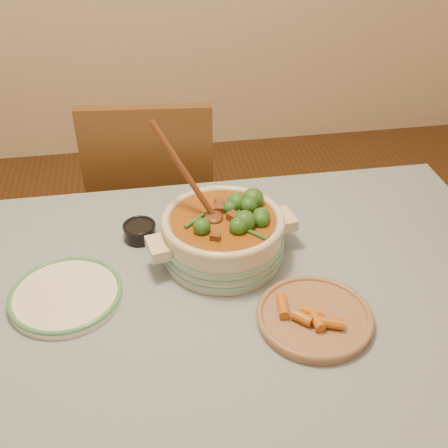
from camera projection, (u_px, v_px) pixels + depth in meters
The scene contains 6 objects.
dining_table at pixel (211, 322), 1.46m from camera, with size 1.68×1.08×0.76m.
stew_casserole at pixel (223, 233), 1.49m from camera, with size 0.42×0.37×0.39m.
white_plate at pixel (66, 295), 1.39m from camera, with size 0.37×0.37×0.02m.
condiment_bowl at pixel (140, 231), 1.59m from camera, with size 0.11×0.11×0.05m.
fried_plate at pixel (315, 316), 1.33m from camera, with size 0.31×0.31×0.05m.
chair_far at pixel (154, 195), 2.17m from camera, with size 0.49×0.49×0.97m.
Camera 1 is at (-0.13, -1.03, 1.73)m, focal length 45.00 mm.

